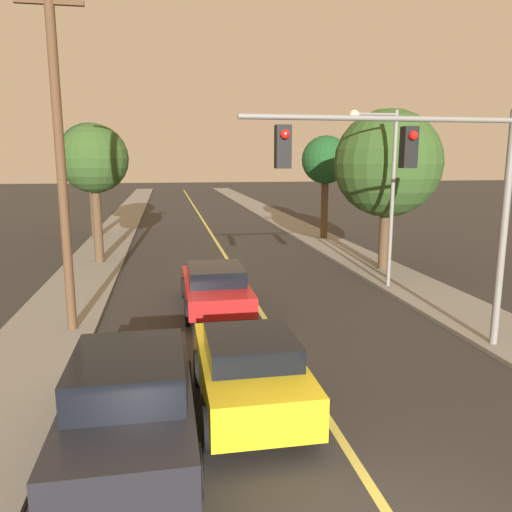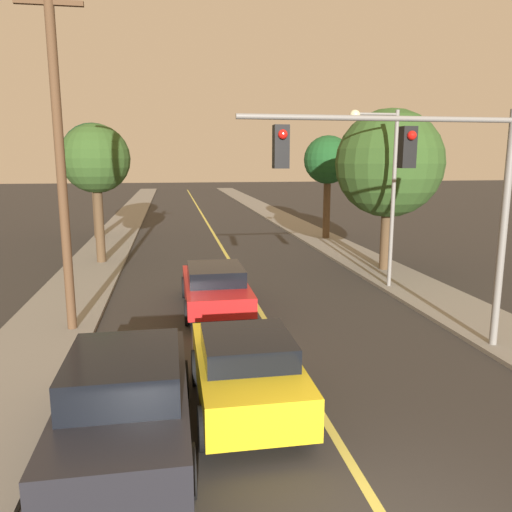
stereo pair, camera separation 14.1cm
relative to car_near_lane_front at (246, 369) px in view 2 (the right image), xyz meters
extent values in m
cube|color=#2D2B28|center=(1.32, 32.31, -0.79)|extent=(9.43, 80.00, 0.01)
cube|color=#D1C14C|center=(1.32, 32.31, -0.78)|extent=(0.16, 76.00, 0.00)
cube|color=gray|center=(-4.64, 32.31, -0.73)|extent=(2.50, 80.00, 0.12)
cube|color=gray|center=(7.28, 32.31, -0.73)|extent=(2.50, 80.00, 0.12)
cube|color=gold|center=(0.00, 0.03, -0.07)|extent=(1.78, 3.87, 0.71)
cube|color=black|center=(0.00, -0.13, 0.49)|extent=(1.56, 1.74, 0.42)
cylinder|color=black|center=(-0.84, 1.23, -0.43)|extent=(0.22, 0.73, 0.73)
cylinder|color=black|center=(0.84, 1.23, -0.43)|extent=(0.22, 0.73, 0.73)
cylinder|color=black|center=(-0.84, -1.17, -0.43)|extent=(0.22, 0.73, 0.73)
cylinder|color=black|center=(0.84, -1.17, -0.43)|extent=(0.22, 0.73, 0.73)
cube|color=red|center=(0.00, 6.50, -0.15)|extent=(1.86, 4.65, 0.57)
cube|color=black|center=(0.00, 6.31, 0.37)|extent=(1.64, 2.09, 0.47)
cylinder|color=black|center=(-0.89, 7.94, -0.43)|extent=(0.22, 0.72, 0.72)
cylinder|color=black|center=(0.89, 7.94, -0.43)|extent=(0.22, 0.72, 0.72)
cylinder|color=black|center=(-0.89, 5.05, -0.43)|extent=(0.22, 0.72, 0.72)
cylinder|color=black|center=(0.89, 5.05, -0.43)|extent=(0.22, 0.72, 0.72)
cube|color=black|center=(-2.07, -0.79, -0.09)|extent=(1.93, 4.75, 0.67)
cube|color=black|center=(-2.07, -0.98, 0.54)|extent=(1.70, 2.14, 0.59)
cylinder|color=black|center=(-2.99, 0.68, -0.42)|extent=(0.22, 0.74, 0.74)
cylinder|color=black|center=(-1.16, 0.68, -0.42)|extent=(0.22, 0.74, 0.74)
cylinder|color=black|center=(-2.99, -2.27, -0.42)|extent=(0.22, 0.74, 0.74)
cylinder|color=black|center=(-1.16, -2.27, -0.42)|extent=(0.22, 0.74, 0.74)
cylinder|color=slate|center=(6.43, 1.99, 2.12)|extent=(0.18, 0.18, 5.58)
cylinder|color=slate|center=(3.27, 1.99, 4.66)|extent=(6.33, 0.12, 0.12)
cube|color=black|center=(3.90, 1.99, 4.05)|extent=(0.32, 0.28, 0.90)
sphere|color=red|center=(3.90, 1.81, 4.30)|extent=(0.20, 0.20, 0.20)
cube|color=black|center=(1.05, 1.99, 4.05)|extent=(0.32, 0.28, 0.90)
sphere|color=red|center=(1.05, 1.81, 4.30)|extent=(0.20, 0.20, 0.20)
cylinder|color=slate|center=(6.38, 7.90, 2.39)|extent=(0.14, 0.14, 6.12)
cylinder|color=slate|center=(5.63, 7.90, 5.29)|extent=(1.51, 0.09, 0.09)
sphere|color=beige|center=(4.87, 7.90, 5.24)|extent=(0.36, 0.36, 0.36)
cylinder|color=#513823|center=(-3.99, 4.97, 3.70)|extent=(0.24, 0.24, 8.75)
cube|color=#513823|center=(-3.99, 4.97, 7.47)|extent=(1.60, 0.12, 0.12)
cylinder|color=#4C3823|center=(-4.40, 14.09, 1.07)|extent=(0.39, 0.39, 3.49)
sphere|color=#2D4C1E|center=(-4.40, 14.09, 3.84)|extent=(2.93, 2.93, 2.93)
cylinder|color=#4C3823|center=(-5.53, 21.51, 1.10)|extent=(0.43, 0.43, 3.54)
sphere|color=#143819|center=(-5.53, 21.51, 4.09)|extent=(3.51, 3.51, 3.51)
cylinder|color=#4C3823|center=(7.38, 10.57, 0.73)|extent=(0.41, 0.41, 2.82)
sphere|color=#2D4C1E|center=(7.38, 10.57, 3.64)|extent=(4.29, 4.29, 4.29)
cylinder|color=#4C3823|center=(7.57, 19.13, 1.08)|extent=(0.40, 0.40, 3.52)
sphere|color=#19471E|center=(7.57, 19.13, 3.79)|extent=(2.71, 2.71, 2.71)
camera|label=1|loc=(-1.41, -8.48, 3.78)|focal=35.00mm
camera|label=2|loc=(-1.27, -8.50, 3.78)|focal=35.00mm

